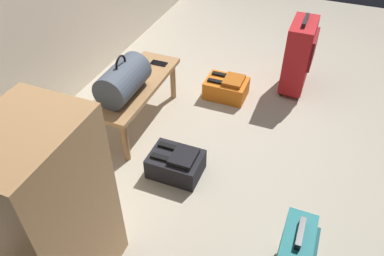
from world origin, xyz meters
The scene contains 9 objects.
ground_plane centered at (0.00, 0.00, 0.00)m, with size 6.60×6.60×0.00m, color #B2A893.
bench centered at (-0.09, 0.81, 0.33)m, with size 1.00×0.36×0.39m.
duffel_bag_slate centered at (-0.26, 0.81, 0.52)m, with size 0.44×0.26×0.34m.
cell_phone centered at (0.26, 0.76, 0.40)m, with size 0.07×0.14×0.01m.
suitcase_upright_red centered at (0.90, -0.34, 0.37)m, with size 0.42×0.23×0.72m.
suitcase_small_teal centered at (-1.05, -0.66, 0.24)m, with size 0.32×0.19×0.46m.
backpack_orange centered at (0.55, 0.22, 0.09)m, with size 0.28×0.38×0.21m.
backpack_dark centered at (-0.53, 0.27, 0.09)m, with size 0.28×0.38×0.21m.
side_cabinet centered at (-1.48, 0.52, 0.55)m, with size 0.56×0.44×1.10m.
Camera 1 is at (-2.27, -0.55, 2.07)m, focal length 35.09 mm.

